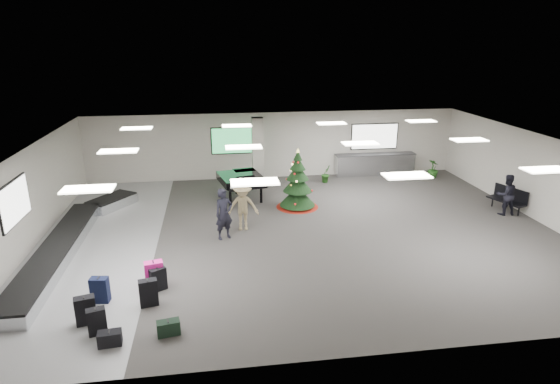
{
  "coord_description": "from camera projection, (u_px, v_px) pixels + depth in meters",
  "views": [
    {
      "loc": [
        -2.98,
        -15.17,
        6.57
      ],
      "look_at": [
        -0.63,
        1.0,
        1.18
      ],
      "focal_mm": 30.0,
      "sensor_mm": 36.0,
      "label": 1
    }
  ],
  "objects": [
    {
      "name": "potted_plant_left",
      "position": [
        326.0,
        174.0,
        22.27
      ],
      "size": [
        0.6,
        0.59,
        0.85
      ],
      "primitive_type": "imported",
      "rotation": [
        0.0,
        0.0,
        0.69
      ],
      "color": "#164517",
      "rests_on": "ground"
    },
    {
      "name": "green_duffel",
      "position": [
        169.0,
        328.0,
        10.85
      ],
      "size": [
        0.56,
        0.35,
        0.37
      ],
      "rotation": [
        0.0,
        0.0,
        0.18
      ],
      "color": "black",
      "rests_on": "ground"
    },
    {
      "name": "baggage_carousel",
      "position": [
        70.0,
        239.0,
        15.51
      ],
      "size": [
        2.28,
        9.71,
        0.43
      ],
      "color": "silver",
      "rests_on": "ground"
    },
    {
      "name": "christmas_tree",
      "position": [
        297.0,
        187.0,
        18.87
      ],
      "size": [
        1.72,
        1.72,
        2.45
      ],
      "color": "maroon",
      "rests_on": "ground"
    },
    {
      "name": "potted_plant_right",
      "position": [
        433.0,
        169.0,
        23.02
      ],
      "size": [
        0.65,
        0.65,
        0.91
      ],
      "primitive_type": "imported",
      "rotation": [
        0.0,
        0.0,
        1.91
      ],
      "color": "#164517",
      "rests_on": "ground"
    },
    {
      "name": "suitcase_1",
      "position": [
        148.0,
        293.0,
        11.98
      ],
      "size": [
        0.5,
        0.33,
        0.74
      ],
      "rotation": [
        0.0,
        0.0,
        0.21
      ],
      "color": "black",
      "rests_on": "ground"
    },
    {
      "name": "suitcase_3",
      "position": [
        158.0,
        279.0,
        12.73
      ],
      "size": [
        0.49,
        0.42,
        0.67
      ],
      "rotation": [
        0.0,
        0.0,
        0.54
      ],
      "color": "black",
      "rests_on": "ground"
    },
    {
      "name": "traveler_a",
      "position": [
        224.0,
        214.0,
        15.86
      ],
      "size": [
        0.77,
        0.67,
        1.78
      ],
      "primitive_type": "imported",
      "rotation": [
        0.0,
        0.0,
        0.47
      ],
      "color": "black",
      "rests_on": "ground"
    },
    {
      "name": "traveler_bench",
      "position": [
        506.0,
        195.0,
        18.07
      ],
      "size": [
        0.82,
        0.65,
        1.62
      ],
      "primitive_type": "imported",
      "rotation": [
        0.0,
        0.0,
        3.1
      ],
      "color": "black",
      "rests_on": "ground"
    },
    {
      "name": "service_counter",
      "position": [
        375.0,
        164.0,
        23.48
      ],
      "size": [
        4.05,
        0.65,
        1.08
      ],
      "color": "silver",
      "rests_on": "ground"
    },
    {
      "name": "suitcase_0",
      "position": [
        97.0,
        321.0,
        10.82
      ],
      "size": [
        0.47,
        0.35,
        0.67
      ],
      "rotation": [
        0.0,
        0.0,
        0.29
      ],
      "color": "black",
      "rests_on": "ground"
    },
    {
      "name": "suitcase_5",
      "position": [
        85.0,
        310.0,
        11.21
      ],
      "size": [
        0.53,
        0.38,
        0.73
      ],
      "rotation": [
        0.0,
        0.0,
        0.27
      ],
      "color": "black",
      "rests_on": "ground"
    },
    {
      "name": "ground",
      "position": [
        302.0,
        231.0,
        16.72
      ],
      "size": [
        18.0,
        18.0,
        0.0
      ],
      "primitive_type": "plane",
      "color": "#383533",
      "rests_on": "ground"
    },
    {
      "name": "pink_suitcase",
      "position": [
        154.0,
        275.0,
        12.83
      ],
      "size": [
        0.54,
        0.38,
        0.8
      ],
      "rotation": [
        0.0,
        0.0,
        0.22
      ],
      "color": "#EA1E90",
      "rests_on": "ground"
    },
    {
      "name": "black_duffel",
      "position": [
        110.0,
        338.0,
        10.47
      ],
      "size": [
        0.54,
        0.33,
        0.35
      ],
      "rotation": [
        0.0,
        0.0,
        0.1
      ],
      "color": "black",
      "rests_on": "ground"
    },
    {
      "name": "traveler_b",
      "position": [
        243.0,
        207.0,
        16.62
      ],
      "size": [
        1.14,
        0.68,
        1.74
      ],
      "primitive_type": "imported",
      "rotation": [
        0.0,
        0.0,
        -0.03
      ],
      "color": "#97855D",
      "rests_on": "ground"
    },
    {
      "name": "room_envelope",
      "position": [
        288.0,
        164.0,
        16.57
      ],
      "size": [
        18.02,
        14.02,
        3.21
      ],
      "color": "#BAB3AA",
      "rests_on": "ground"
    },
    {
      "name": "bench",
      "position": [
        509.0,
        198.0,
        18.53
      ],
      "size": [
        0.99,
        1.59,
        0.95
      ],
      "rotation": [
        0.0,
        0.0,
        0.33
      ],
      "color": "black",
      "rests_on": "ground"
    },
    {
      "name": "grand_piano",
      "position": [
        241.0,
        179.0,
        19.76
      ],
      "size": [
        2.06,
        2.46,
        1.24
      ],
      "rotation": [
        0.0,
        0.0,
        0.2
      ],
      "color": "black",
      "rests_on": "ground"
    },
    {
      "name": "navy_suitcase",
      "position": [
        100.0,
        290.0,
        12.14
      ],
      "size": [
        0.48,
        0.32,
        0.71
      ],
      "rotation": [
        0.0,
        0.0,
        -0.14
      ],
      "color": "black",
      "rests_on": "ground"
    }
  ]
}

